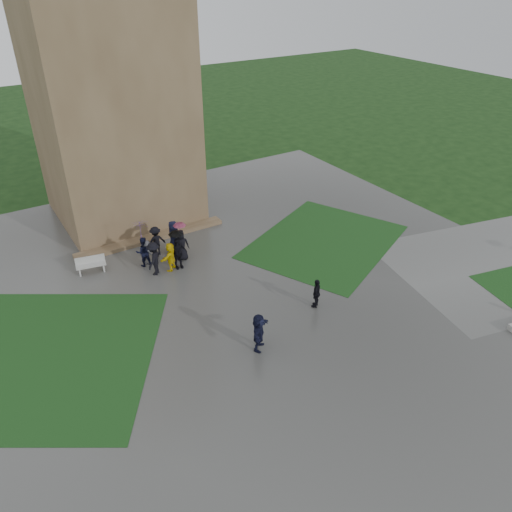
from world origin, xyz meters
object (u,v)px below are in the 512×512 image
pedestrian_mid (259,332)px  pedestrian_near (317,293)px  bench (91,265)px  tower (105,68)px

pedestrian_mid → pedestrian_near: 4.07m
bench → pedestrian_mid: 10.68m
tower → pedestrian_mid: size_ratio=10.34×
tower → bench: size_ratio=11.40×
pedestrian_mid → pedestrian_near: pedestrian_mid is taller
pedestrian_near → tower: bearing=-110.5°
tower → bench: tower is taller
tower → pedestrian_near: bearing=-74.2°
tower → pedestrian_mid: tower is taller
pedestrian_mid → tower: bearing=46.1°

